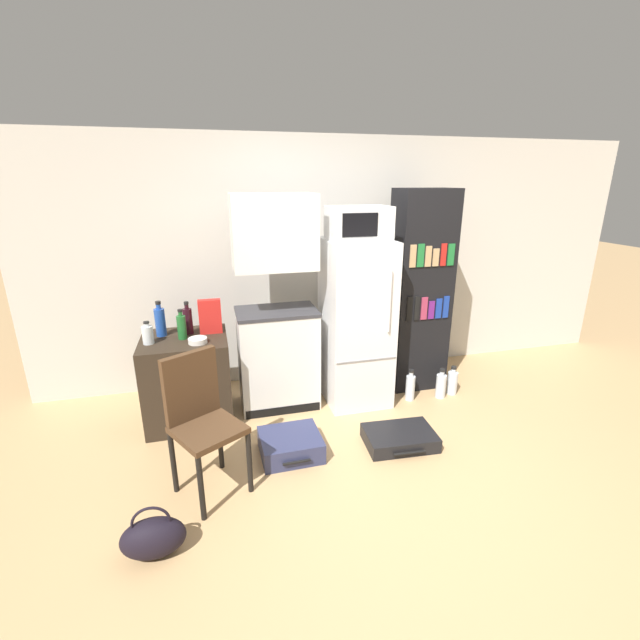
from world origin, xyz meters
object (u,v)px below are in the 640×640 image
at_px(bottle_clear_short, 148,334).
at_px(refrigerator, 356,323).
at_px(bottle_green_tall, 182,326).
at_px(handbag, 153,537).
at_px(water_bottle_front, 441,385).
at_px(suitcase_small_flat, 290,445).
at_px(microwave, 359,223).
at_px(side_table, 188,379).
at_px(kitchen_hutch, 277,315).
at_px(bottle_wine_dark, 188,320).
at_px(water_bottle_middle, 452,382).
at_px(bookshelf, 420,292).
at_px(suitcase_large_flat, 400,438).
at_px(chair, 200,412).
at_px(bottle_blue_soda, 160,321).
at_px(water_bottle_back, 410,387).
at_px(cereal_box, 210,316).
at_px(bowl, 198,340).

bearing_deg(bottle_clear_short, refrigerator, 2.08).
xyz_separation_m(bottle_green_tall, handbag, (-0.16, -1.47, -0.75)).
relative_size(bottle_clear_short, water_bottle_front, 0.63).
xyz_separation_m(suitcase_small_flat, water_bottle_front, (1.60, 0.53, 0.05)).
height_order(microwave, bottle_green_tall, microwave).
distance_m(side_table, kitchen_hutch, 0.96).
bearing_deg(refrigerator, bottle_wine_dark, 176.14).
xyz_separation_m(side_table, water_bottle_middle, (2.52, -0.17, -0.26)).
bearing_deg(bookshelf, handbag, -146.16).
height_order(suitcase_large_flat, water_bottle_middle, water_bottle_middle).
relative_size(chair, water_bottle_front, 3.23).
bearing_deg(suitcase_small_flat, bookshelf, 29.74).
bearing_deg(bookshelf, bottle_clear_short, -175.57).
relative_size(bottle_blue_soda, suitcase_small_flat, 0.65).
distance_m(kitchen_hutch, water_bottle_back, 1.48).
distance_m(microwave, water_bottle_middle, 1.85).
bearing_deg(handbag, bottle_blue_soda, 90.51).
bearing_deg(side_table, suitcase_large_flat, -27.21).
bearing_deg(microwave, cereal_box, 176.86).
distance_m(bottle_blue_soda, suitcase_large_flat, 2.22).
distance_m(suitcase_large_flat, water_bottle_front, 0.96).
bearing_deg(bookshelf, suitcase_small_flat, -149.32).
xyz_separation_m(refrigerator, bottle_wine_dark, (-1.50, 0.10, 0.12)).
distance_m(bottle_green_tall, bottle_clear_short, 0.27).
height_order(refrigerator, bottle_green_tall, refrigerator).
xyz_separation_m(suitcase_large_flat, water_bottle_back, (0.41, 0.66, 0.08)).
bearing_deg(bottle_blue_soda, bottle_wine_dark, -1.49).
bearing_deg(bottle_blue_soda, bowl, -40.64).
distance_m(bottle_clear_short, bowl, 0.40).
height_order(microwave, chair, microwave).
bearing_deg(microwave, bottle_wine_dark, 176.08).
height_order(side_table, suitcase_large_flat, side_table).
relative_size(microwave, water_bottle_middle, 1.81).
xyz_separation_m(bookshelf, bottle_blue_soda, (-2.43, -0.02, -0.09)).
bearing_deg(water_bottle_front, bookshelf, 108.95).
distance_m(bottle_blue_soda, handbag, 1.77).
bearing_deg(bottle_clear_short, bowl, -12.43).
distance_m(chair, suitcase_small_flat, 0.83).
relative_size(suitcase_large_flat, water_bottle_back, 1.83).
height_order(microwave, suitcase_large_flat, microwave).
xyz_separation_m(cereal_box, chair, (-0.11, -1.02, -0.34)).
relative_size(bowl, water_bottle_back, 0.48).
bearing_deg(cereal_box, suitcase_large_flat, -33.09).
bearing_deg(refrigerator, side_table, -179.87).
bearing_deg(suitcase_small_flat, bottle_blue_soda, 136.75).
xyz_separation_m(bookshelf, bottle_wine_dark, (-2.20, -0.03, -0.10)).
relative_size(bottle_blue_soda, water_bottle_back, 0.96).
bearing_deg(bottle_green_tall, water_bottle_middle, -3.63).
height_order(bottle_clear_short, suitcase_small_flat, bottle_clear_short).
xyz_separation_m(refrigerator, chair, (-1.42, -0.95, -0.19)).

